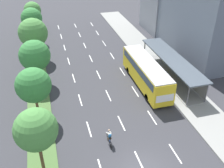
{
  "coord_description": "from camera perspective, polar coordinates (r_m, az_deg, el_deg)",
  "views": [
    {
      "loc": [
        -6.61,
        -13.5,
        17.86
      ],
      "look_at": [
        0.64,
        12.55,
        1.2
      ],
      "focal_mm": 41.34,
      "sensor_mm": 36.0,
      "label": 1
    }
  ],
  "objects": [
    {
      "name": "median_strip",
      "position": [
        37.98,
        -16.23,
        2.32
      ],
      "size": [
        2.6,
        52.0,
        0.12
      ],
      "primitive_type": "cube",
      "color": "#4C7038",
      "rests_on": "ground"
    },
    {
      "name": "bus_shelter",
      "position": [
        35.58,
        13.38,
        4.01
      ],
      "size": [
        2.9,
        14.06,
        2.86
      ],
      "color": "gray",
      "rests_on": "sidewalk_right"
    },
    {
      "name": "median_tree_fifth",
      "position": [
        47.33,
        -17.36,
        13.69
      ],
      "size": [
        3.56,
        3.56,
        6.04
      ],
      "color": "brown",
      "rests_on": "median_strip"
    },
    {
      "name": "sidewalk_right",
      "position": [
        41.11,
        8.86,
        5.61
      ],
      "size": [
        4.5,
        52.0,
        0.15
      ],
      "primitive_type": "cube",
      "color": "gray",
      "rests_on": "ground"
    },
    {
      "name": "cyclist",
      "position": [
        24.84,
        -0.59,
        -11.78
      ],
      "size": [
        0.46,
        1.82,
        1.71
      ],
      "color": "black",
      "rests_on": "ground"
    },
    {
      "name": "lane_divider_right",
      "position": [
        37.03,
        2.29,
        2.78
      ],
      "size": [
        0.14,
        45.65,
        0.01
      ],
      "color": "white",
      "rests_on": "ground"
    },
    {
      "name": "lane_divider_center",
      "position": [
        36.23,
        -3.0,
        2.07
      ],
      "size": [
        0.14,
        45.65,
        0.01
      ],
      "color": "white",
      "rests_on": "ground"
    },
    {
      "name": "bus",
      "position": [
        33.05,
        7.52,
        2.8
      ],
      "size": [
        2.54,
        11.29,
        3.37
      ],
      "color": "yellow",
      "rests_on": "ground"
    },
    {
      "name": "median_tree_farthest",
      "position": [
        54.55,
        -17.19,
        15.3
      ],
      "size": [
        3.28,
        3.28,
        5.28
      ],
      "color": "brown",
      "rests_on": "median_strip"
    },
    {
      "name": "lane_divider_left",
      "position": [
        35.76,
        -8.47,
        1.31
      ],
      "size": [
        0.14,
        45.65,
        0.01
      ],
      "color": "white",
      "rests_on": "ground"
    },
    {
      "name": "median_tree_nearest",
      "position": [
        20.92,
        -16.49,
        -9.67
      ],
      "size": [
        3.45,
        3.45,
        6.12
      ],
      "color": "brown",
      "rests_on": "median_strip"
    },
    {
      "name": "median_tree_fourth",
      "position": [
        40.35,
        -17.07,
        10.76
      ],
      "size": [
        4.3,
        4.3,
        6.43
      ],
      "color": "brown",
      "rests_on": "median_strip"
    },
    {
      "name": "median_tree_third",
      "position": [
        33.67,
        -16.73,
        6.05
      ],
      "size": [
        3.91,
        3.91,
        5.9
      ],
      "color": "brown",
      "rests_on": "median_strip"
    },
    {
      "name": "median_tree_second",
      "position": [
        27.13,
        -17.0,
        -0.27
      ],
      "size": [
        3.64,
        3.64,
        5.85
      ],
      "color": "brown",
      "rests_on": "median_strip"
    }
  ]
}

